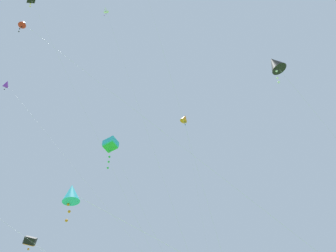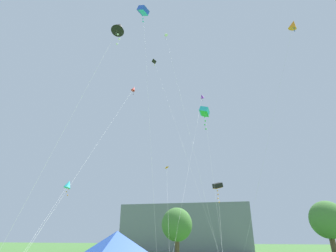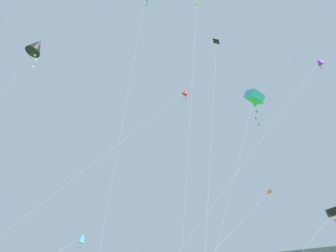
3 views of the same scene
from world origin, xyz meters
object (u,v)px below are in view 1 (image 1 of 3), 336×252
(kite_cyan_box_2, at_px, (111,145))
(kite_red_diamond_6, at_px, (24,24))
(kite_black_delta_0, at_px, (33,5))
(kite_orange_diamond_10, at_px, (185,118))
(kite_white_diamond_5, at_px, (106,11))
(kite_cyan_diamond_7, at_px, (72,194))
(kite_black_box_3, at_px, (30,242))
(kite_black_diamond_4, at_px, (275,64))
(kite_purple_diamond_1, at_px, (7,84))

(kite_cyan_box_2, xyz_separation_m, kite_red_diamond_6, (-9.97, 2.16, 5.65))
(kite_black_delta_0, distance_m, kite_orange_diamond_10, 20.32)
(kite_white_diamond_5, height_order, kite_cyan_diamond_7, kite_white_diamond_5)
(kite_black_box_3, relative_size, kite_red_diamond_6, 0.70)
(kite_black_delta_0, height_order, kite_cyan_box_2, kite_black_delta_0)
(kite_black_delta_0, xyz_separation_m, kite_black_diamond_4, (2.71, -19.37, -11.10))
(kite_black_box_3, bearing_deg, kite_cyan_box_2, -95.30)
(kite_black_box_3, xyz_separation_m, kite_white_diamond_5, (-5.26, -8.41, 19.17))
(kite_orange_diamond_10, bearing_deg, kite_cyan_diamond_7, -172.39)
(kite_black_delta_0, xyz_separation_m, kite_purple_diamond_1, (6.53, 8.91, -1.97))
(kite_red_diamond_6, bearing_deg, kite_black_diamond_4, -73.25)
(kite_purple_diamond_1, xyz_separation_m, kite_white_diamond_5, (-3.44, -14.73, 1.98))
(kite_cyan_box_2, xyz_separation_m, kite_cyan_diamond_7, (-12.46, -6.53, -9.22))
(kite_white_diamond_5, bearing_deg, kite_orange_diamond_10, -9.31)
(kite_purple_diamond_1, relative_size, kite_cyan_box_2, 1.55)
(kite_orange_diamond_10, bearing_deg, kite_white_diamond_5, 170.69)
(kite_black_diamond_4, height_order, kite_white_diamond_5, kite_white_diamond_5)
(kite_black_diamond_4, bearing_deg, kite_black_box_3, 75.62)
(kite_black_delta_0, bearing_deg, kite_purple_diamond_1, 53.77)
(kite_black_box_3, bearing_deg, kite_purple_diamond_1, 106.04)
(kite_black_delta_0, xyz_separation_m, kite_black_box_3, (8.35, 2.59, -19.17))
(kite_cyan_box_2, relative_size, kite_black_box_3, 1.08)
(kite_red_diamond_6, bearing_deg, kite_cyan_diamond_7, -105.99)
(kite_black_delta_0, xyz_separation_m, kite_red_diamond_6, (-2.31, -2.68, -6.01))
(kite_red_diamond_6, bearing_deg, kite_black_delta_0, 49.24)
(kite_purple_diamond_1, bearing_deg, kite_orange_diamond_10, -55.87)
(kite_cyan_box_2, height_order, kite_white_diamond_5, kite_white_diamond_5)
(kite_cyan_diamond_7, bearing_deg, kite_cyan_box_2, 27.65)
(kite_black_delta_0, distance_m, kite_cyan_diamond_7, 24.25)
(kite_purple_diamond_1, xyz_separation_m, kite_red_diamond_6, (-8.84, -11.59, -4.03))
(kite_purple_diamond_1, bearing_deg, kite_cyan_diamond_7, -119.19)
(kite_black_delta_0, xyz_separation_m, kite_white_diamond_5, (3.09, -5.82, 0.01))
(kite_cyan_box_2, height_order, kite_black_box_3, kite_cyan_box_2)
(kite_black_diamond_4, distance_m, kite_red_diamond_6, 18.16)
(kite_black_box_3, height_order, kite_orange_diamond_10, kite_orange_diamond_10)
(kite_purple_diamond_1, relative_size, kite_black_diamond_4, 1.50)
(kite_black_box_3, distance_m, kite_white_diamond_5, 21.59)
(kite_purple_diamond_1, bearing_deg, kite_black_box_3, -73.96)
(kite_red_diamond_6, distance_m, kite_orange_diamond_10, 21.39)
(kite_cyan_box_2, xyz_separation_m, kite_orange_diamond_10, (10.54, -3.45, 8.01))
(kite_orange_diamond_10, bearing_deg, kite_black_box_3, 132.13)
(kite_red_diamond_6, bearing_deg, kite_cyan_box_2, -12.24)
(kite_black_box_3, height_order, kite_cyan_diamond_7, kite_black_box_3)
(kite_black_box_3, bearing_deg, kite_white_diamond_5, -122.01)
(kite_purple_diamond_1, xyz_separation_m, kite_orange_diamond_10, (11.66, -17.21, -1.67))
(kite_black_diamond_4, bearing_deg, kite_black_delta_0, 97.97)
(kite_cyan_box_2, distance_m, kite_black_box_3, 10.59)
(kite_red_diamond_6, bearing_deg, kite_black_box_3, 26.32)
(kite_black_box_3, bearing_deg, kite_black_delta_0, -162.76)
(kite_black_diamond_4, distance_m, kite_cyan_diamond_7, 14.70)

